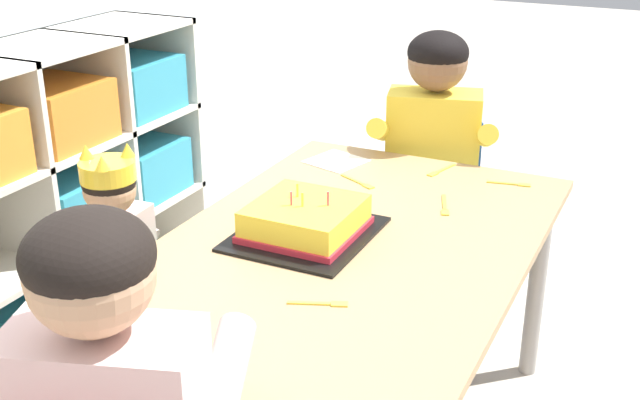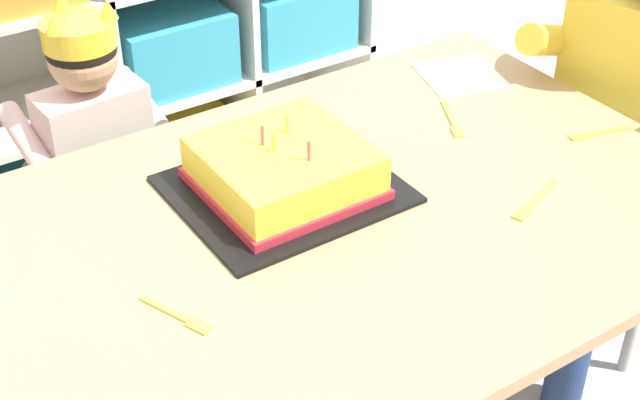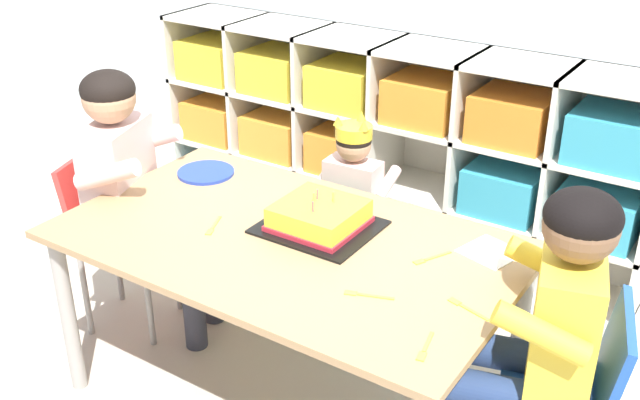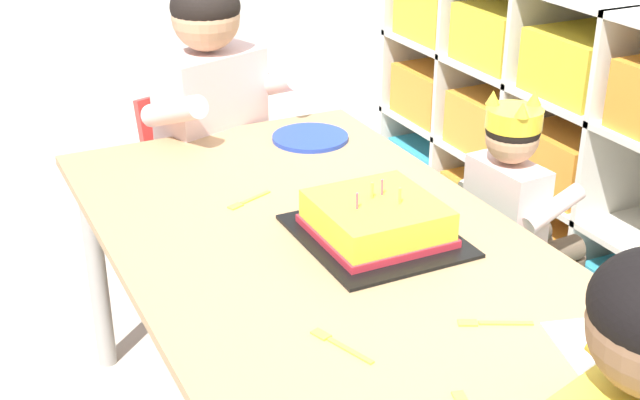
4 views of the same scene
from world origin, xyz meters
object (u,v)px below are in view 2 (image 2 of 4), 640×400
(activity_table, at_px, (295,269))
(classroom_chair_blue, at_px, (120,223))
(guest_at_table_side, at_px, (625,99))
(fork_at_table_front_edge, at_px, (597,133))
(classroom_chair_guest_side, at_px, (630,163))
(fork_by_napkin, at_px, (453,121))
(birthday_cake_on_tray, at_px, (284,173))
(fork_scattered_mid_table, at_px, (533,202))
(child_with_crown, at_px, (88,141))
(fork_beside_plate_stack, at_px, (179,316))

(activity_table, height_order, classroom_chair_blue, activity_table)
(guest_at_table_side, height_order, fork_at_table_front_edge, guest_at_table_side)
(classroom_chair_guest_side, xyz_separation_m, fork_by_napkin, (-0.48, 0.07, 0.23))
(birthday_cake_on_tray, bearing_deg, fork_scattered_mid_table, -38.48)
(classroom_chair_guest_side, distance_m, birthday_cake_on_tray, 0.90)
(classroom_chair_guest_side, bearing_deg, birthday_cake_on_tray, -108.40)
(activity_table, distance_m, birthday_cake_on_tray, 0.16)
(child_with_crown, relative_size, classroom_chair_guest_side, 1.26)
(classroom_chair_guest_side, relative_size, fork_beside_plate_stack, 5.46)
(classroom_chair_guest_side, xyz_separation_m, fork_beside_plate_stack, (-1.15, -0.14, 0.23))
(classroom_chair_blue, distance_m, fork_by_napkin, 0.72)
(fork_at_table_front_edge, bearing_deg, activity_table, -168.52)
(classroom_chair_blue, xyz_separation_m, fork_scattered_mid_table, (0.48, -0.67, 0.26))
(classroom_chair_guest_side, bearing_deg, fork_scattered_mid_table, -84.14)
(birthday_cake_on_tray, bearing_deg, classroom_chair_blue, 110.24)
(fork_scattered_mid_table, distance_m, fork_by_napkin, 0.28)
(classroom_chair_blue, distance_m, child_with_crown, 0.18)
(birthday_cake_on_tray, bearing_deg, guest_at_table_side, -5.65)
(child_with_crown, distance_m, fork_scattered_mid_table, 0.92)
(activity_table, bearing_deg, guest_at_table_side, 2.48)
(classroom_chair_guest_side, relative_size, fork_at_table_front_edge, 5.11)
(activity_table, xyz_separation_m, child_with_crown, (-0.11, 0.63, -0.04))
(birthday_cake_on_tray, distance_m, fork_scattered_mid_table, 0.41)
(classroom_chair_guest_side, height_order, fork_at_table_front_edge, classroom_chair_guest_side)
(fork_at_table_front_edge, distance_m, fork_beside_plate_stack, 0.87)
(guest_at_table_side, height_order, fork_beside_plate_stack, guest_at_table_side)
(fork_at_table_front_edge, bearing_deg, child_with_crown, 153.58)
(fork_scattered_mid_table, bearing_deg, birthday_cake_on_tray, 122.10)
(classroom_chair_blue, relative_size, birthday_cake_on_tray, 1.70)
(child_with_crown, distance_m, fork_beside_plate_stack, 0.72)
(classroom_chair_blue, relative_size, fork_scattered_mid_table, 4.45)
(fork_at_table_front_edge, bearing_deg, fork_beside_plate_stack, -162.32)
(fork_scattered_mid_table, bearing_deg, guest_at_table_side, 3.20)
(guest_at_table_side, xyz_separation_m, fork_scattered_mid_table, (-0.44, -0.18, 0.02))
(guest_at_table_side, bearing_deg, classroom_chair_blue, -133.65)
(classroom_chair_blue, height_order, birthday_cake_on_tray, birthday_cake_on_tray)
(classroom_chair_blue, relative_size, child_with_crown, 0.72)
(child_with_crown, distance_m, birthday_cake_on_tray, 0.56)
(classroom_chair_blue, bearing_deg, child_with_crown, -90.39)
(child_with_crown, xyz_separation_m, fork_beside_plate_stack, (-0.13, -0.70, 0.11))
(activity_table, distance_m, fork_at_table_front_edge, 0.63)
(activity_table, height_order, child_with_crown, child_with_crown)
(activity_table, xyz_separation_m, classroom_chair_blue, (-0.10, 0.52, -0.19))
(fork_scattered_mid_table, xyz_separation_m, fork_by_napkin, (0.06, 0.28, 0.00))
(classroom_chair_blue, bearing_deg, fork_by_napkin, 139.80)
(activity_table, bearing_deg, classroom_chair_blue, 101.09)
(activity_table, height_order, fork_by_napkin, fork_by_napkin)
(fork_by_napkin, bearing_deg, fork_scattered_mid_table, -165.85)
(child_with_crown, bearing_deg, fork_beside_plate_stack, 75.70)
(activity_table, relative_size, fork_beside_plate_stack, 11.73)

